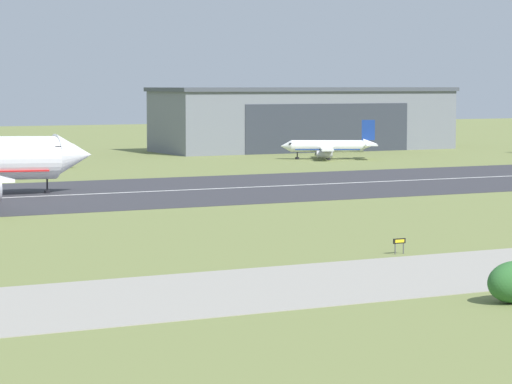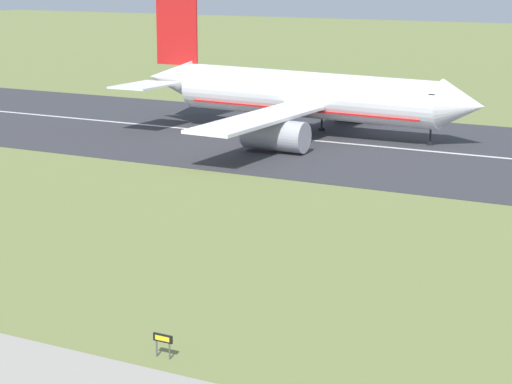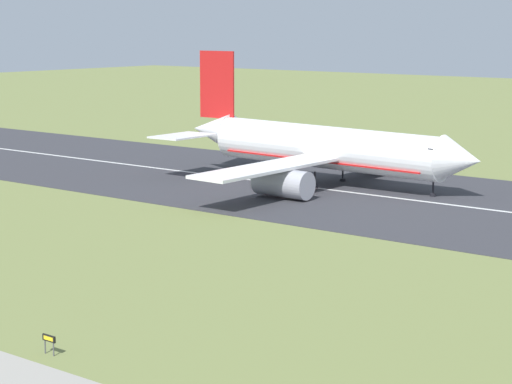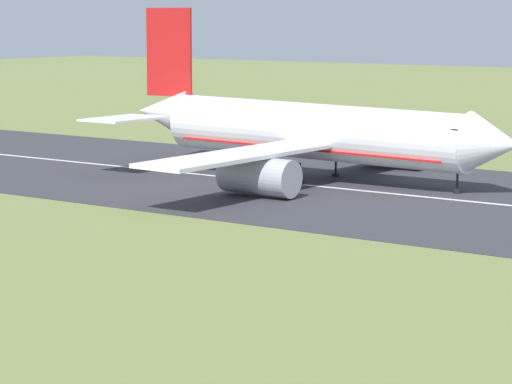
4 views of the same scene
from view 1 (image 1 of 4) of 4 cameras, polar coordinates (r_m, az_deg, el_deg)
name	(u,v)px [view 1 (image 1 of 4)]	position (r m, az deg, el deg)	size (l,w,h in m)	color
ground_plane	(351,234)	(123.28, 4.47, -2.00)	(658.66, 658.66, 0.00)	olive
runway_strip	(150,192)	(171.89, -5.03, 0.01)	(418.66, 45.36, 0.06)	#333338
runway_centreline	(150,191)	(171.89, -5.03, 0.03)	(376.79, 0.70, 0.01)	silver
taxiway_road	(507,267)	(103.04, 11.72, -3.47)	(313.99, 17.84, 0.05)	gray
hangar_building	(305,119)	(280.72, 2.31, 3.47)	(70.67, 23.01, 14.49)	slate
airplane_parked_centre	(33,151)	(225.61, -10.47, 1.92)	(19.70, 19.30, 9.06)	white
airplane_parked_east	(329,147)	(246.16, 3.45, 2.15)	(19.99, 16.96, 8.01)	white
runway_sign	(399,243)	(109.26, 6.76, -2.38)	(1.27, 0.13, 1.41)	#4C4C51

